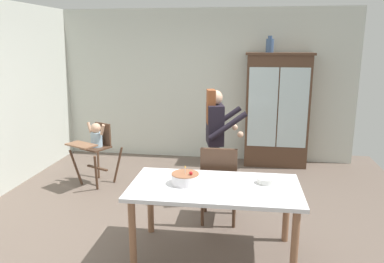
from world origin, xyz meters
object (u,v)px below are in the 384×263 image
(china_cabinet, at_px, (277,110))
(dining_table, at_px, (215,194))
(serving_bowl, at_px, (266,181))
(dining_chair_far_side, at_px, (219,179))
(adult_person, at_px, (215,132))
(birthday_cake, at_px, (185,178))
(ceramic_vase, at_px, (270,45))
(high_chair_with_toddler, at_px, (96,142))

(china_cabinet, bearing_deg, dining_table, -104.47)
(dining_table, bearing_deg, serving_bowl, 15.93)
(china_cabinet, distance_m, dining_chair_far_side, 2.54)
(adult_person, xyz_separation_m, dining_chair_far_side, (0.11, -0.62, -0.41))
(dining_chair_far_side, bearing_deg, dining_table, 89.80)
(china_cabinet, bearing_deg, adult_person, -117.19)
(birthday_cake, xyz_separation_m, dining_chair_far_side, (0.29, 0.65, -0.24))
(adult_person, distance_m, dining_table, 1.33)
(china_cabinet, distance_m, adult_person, 1.97)
(dining_table, bearing_deg, china_cabinet, 75.53)
(ceramic_vase, relative_size, high_chair_with_toddler, 0.28)
(china_cabinet, relative_size, dining_table, 1.15)
(adult_person, bearing_deg, serving_bowl, -163.57)
(china_cabinet, height_order, dining_table, china_cabinet)
(adult_person, bearing_deg, high_chair_with_toddler, 65.92)
(adult_person, height_order, birthday_cake, adult_person)
(china_cabinet, height_order, high_chair_with_toddler, china_cabinet)
(ceramic_vase, bearing_deg, dining_table, -101.44)
(dining_table, distance_m, dining_chair_far_side, 0.67)
(ceramic_vase, bearing_deg, serving_bowl, -92.22)
(dining_table, bearing_deg, high_chair_with_toddler, 139.23)
(birthday_cake, relative_size, dining_chair_far_side, 0.29)
(china_cabinet, height_order, ceramic_vase, ceramic_vase)
(dining_chair_far_side, bearing_deg, china_cabinet, -109.52)
(dining_table, height_order, birthday_cake, birthday_cake)
(adult_person, xyz_separation_m, dining_table, (0.12, -1.29, -0.32))
(china_cabinet, bearing_deg, ceramic_vase, 178.73)
(ceramic_vase, height_order, adult_person, ceramic_vase)
(high_chair_with_toddler, distance_m, dining_table, 2.57)
(dining_table, distance_m, birthday_cake, 0.33)
(high_chair_with_toddler, height_order, dining_chair_far_side, dining_chair_far_side)
(dining_chair_far_side, bearing_deg, adult_person, -81.44)
(ceramic_vase, distance_m, high_chair_with_toddler, 3.23)
(serving_bowl, bearing_deg, china_cabinet, 84.46)
(birthday_cake, bearing_deg, dining_chair_far_side, 66.10)
(ceramic_vase, xyz_separation_m, birthday_cake, (-0.91, -3.03, -1.28))
(birthday_cake, bearing_deg, ceramic_vase, 73.22)
(china_cabinet, relative_size, high_chair_with_toddler, 2.05)
(high_chair_with_toddler, height_order, serving_bowl, high_chair_with_toddler)
(adult_person, bearing_deg, ceramic_vase, -34.63)
(dining_table, bearing_deg, adult_person, 95.14)
(china_cabinet, height_order, serving_bowl, china_cabinet)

